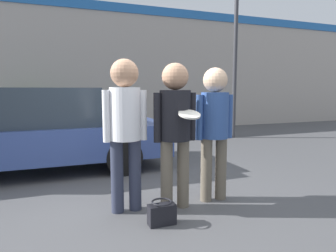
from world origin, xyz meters
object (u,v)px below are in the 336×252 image
street_lamp (242,13)px  handbag (162,213)px  person_left (125,121)px  shrub (28,115)px  parked_car_near (31,130)px  person_right (215,122)px  person_middle_with_frisbee (175,122)px

street_lamp → handbag: size_ratio=20.51×
person_left → shrub: (-1.51, 6.25, -0.38)m
person_left → shrub: person_left is taller
shrub → handbag: (1.79, -6.76, -0.60)m
person_left → handbag: size_ratio=6.09×
person_left → parked_car_near: 2.71m
parked_car_near → street_lamp: (5.75, 2.00, 2.99)m
person_left → person_right: 1.18m
person_right → street_lamp: (3.38, 4.44, 2.68)m
person_right → handbag: person_right is taller
person_middle_with_frisbee → handbag: 1.08m
person_right → parked_car_near: bearing=134.0°
handbag → street_lamp: bearing=48.9°
person_middle_with_frisbee → street_lamp: (3.97, 4.52, 2.65)m
person_right → handbag: 1.37m
person_left → street_lamp: bearing=44.0°
person_left → shrub: 6.44m
parked_car_near → person_left: bearing=-63.6°
person_right → shrub: person_right is taller
person_middle_with_frisbee → shrub: 6.72m
person_middle_with_frisbee → person_right: size_ratio=1.02×
person_left → street_lamp: (4.55, 4.40, 2.62)m
street_lamp → person_left: bearing=-136.0°
person_left → parked_car_near: bearing=116.4°
shrub → person_middle_with_frisbee: bearing=-71.8°
person_middle_with_frisbee → shrub: person_middle_with_frisbee is taller
person_middle_with_frisbee → shrub: bearing=108.2°
person_right → street_lamp: bearing=52.7°
handbag → parked_car_near: bearing=116.8°
parked_car_near → shrub: bearing=94.8°
person_right → shrub: size_ratio=1.21×
parked_car_near → street_lamp: size_ratio=0.77×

